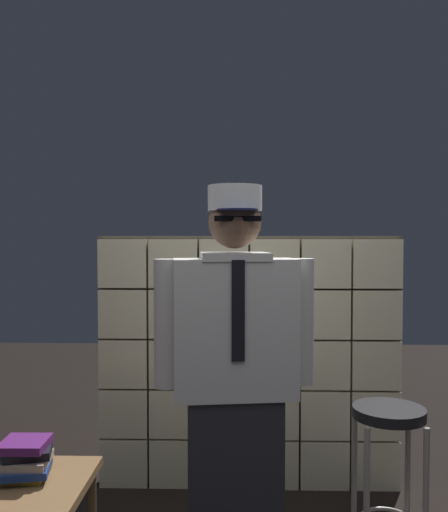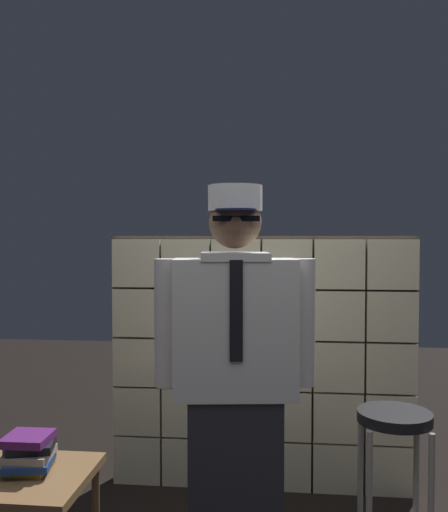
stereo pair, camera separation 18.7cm
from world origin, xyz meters
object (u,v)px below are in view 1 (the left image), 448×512
standing_person (235,380)px  coffee_mug (9,466)px  book_stack (26,459)px  side_table (26,499)px  bar_stool (388,449)px

standing_person → coffee_mug: 1.03m
book_stack → coffee_mug: size_ratio=1.86×
side_table → coffee_mug: (-0.08, 0.03, 0.13)m
standing_person → side_table: 1.01m
standing_person → side_table: bearing=-172.9°
bar_stool → book_stack: (-1.61, -0.33, 0.07)m
bar_stool → book_stack: size_ratio=3.35×
book_stack → coffee_mug: (-0.07, 0.00, -0.03)m
bar_stool → coffee_mug: 1.71m
bar_stool → coffee_mug: bar_stool is taller
bar_stool → coffee_mug: bearing=-169.1°
standing_person → book_stack: 0.95m
coffee_mug → bar_stool: bearing=10.9°
side_table → bar_stool: bearing=12.4°
bar_stool → side_table: 1.64m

